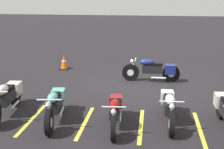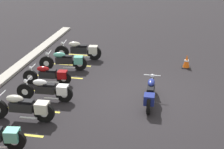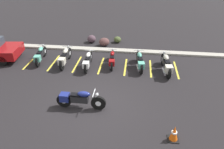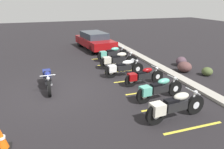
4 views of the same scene
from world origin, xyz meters
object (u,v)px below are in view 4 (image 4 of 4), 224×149
(landscape_rock_1, at_px, (207,71))
(traffic_cone, at_px, (2,139))
(motorcycle_navy_featured, at_px, (48,79))
(parked_bike_2, at_px, (123,68))
(parked_bike_0, at_px, (111,54))
(parked_bike_4, at_px, (158,89))
(car_red, at_px, (95,40))
(parked_bike_1, at_px, (117,60))
(parked_bike_5, at_px, (174,106))
(parked_bike_3, at_px, (143,76))
(landscape_rock_0, at_px, (181,61))
(landscape_rock_2, at_px, (185,67))

(landscape_rock_1, bearing_deg, traffic_cone, -72.22)
(motorcycle_navy_featured, xyz_separation_m, parked_bike_2, (-0.39, 3.65, -0.01))
(parked_bike_0, distance_m, parked_bike_2, 3.05)
(motorcycle_navy_featured, distance_m, parked_bike_0, 5.32)
(motorcycle_navy_featured, bearing_deg, landscape_rock_1, 83.53)
(landscape_rock_1, height_order, traffic_cone, traffic_cone)
(parked_bike_0, distance_m, parked_bike_4, 5.97)
(parked_bike_4, xyz_separation_m, car_red, (-9.51, -0.02, 0.23))
(parked_bike_1, distance_m, parked_bike_5, 5.84)
(motorcycle_navy_featured, height_order, parked_bike_3, motorcycle_navy_featured)
(parked_bike_3, bearing_deg, parked_bike_5, -102.45)
(parked_bike_0, distance_m, landscape_rock_0, 4.24)
(parked_bike_5, bearing_deg, parked_bike_3, 76.42)
(parked_bike_5, height_order, landscape_rock_2, parked_bike_5)
(parked_bike_3, distance_m, landscape_rock_1, 3.68)
(motorcycle_navy_featured, xyz_separation_m, parked_bike_4, (2.56, 3.95, -0.00))
(parked_bike_1, relative_size, landscape_rock_2, 2.99)
(landscape_rock_0, relative_size, traffic_cone, 1.06)
(traffic_cone, bearing_deg, parked_bike_4, 103.51)
(landscape_rock_0, bearing_deg, parked_bike_2, -81.49)
(parked_bike_0, xyz_separation_m, parked_bike_4, (5.97, -0.13, 0.01))
(motorcycle_navy_featured, height_order, landscape_rock_0, motorcycle_navy_featured)
(car_red, xyz_separation_m, landscape_rock_0, (5.97, 3.63, -0.41))
(parked_bike_1, xyz_separation_m, parked_bike_2, (1.42, -0.23, -0.03))
(landscape_rock_0, distance_m, landscape_rock_2, 1.14)
(parked_bike_1, xyz_separation_m, parked_bike_4, (4.38, 0.06, -0.02))
(parked_bike_0, distance_m, parked_bike_1, 1.61)
(parked_bike_1, bearing_deg, landscape_rock_2, -32.05)
(parked_bike_1, bearing_deg, parked_bike_5, -93.76)
(parked_bike_3, relative_size, parked_bike_4, 0.93)
(parked_bike_5, bearing_deg, landscape_rock_1, 31.55)
(landscape_rock_0, bearing_deg, parked_bike_4, -45.54)
(parked_bike_1, xyz_separation_m, landscape_rock_2, (1.85, 3.15, -0.19))
(car_red, bearing_deg, parked_bike_2, -9.33)
(parked_bike_5, bearing_deg, parked_bike_4, 73.62)
(parked_bike_1, xyz_separation_m, parked_bike_5, (5.84, -0.21, 0.01))
(parked_bike_1, xyz_separation_m, landscape_rock_1, (2.72, 3.89, -0.25))
(motorcycle_navy_featured, relative_size, parked_bike_1, 0.96)
(landscape_rock_0, height_order, landscape_rock_2, landscape_rock_2)
(motorcycle_navy_featured, xyz_separation_m, parked_bike_5, (4.02, 3.67, 0.03))
(landscape_rock_1, bearing_deg, car_red, -153.90)
(parked_bike_0, xyz_separation_m, parked_bike_1, (1.60, -0.20, 0.03))
(parked_bike_3, bearing_deg, parked_bike_1, 89.85)
(landscape_rock_2, bearing_deg, parked_bike_0, -139.36)
(parked_bike_5, height_order, landscape_rock_0, parked_bike_5)
(car_red, bearing_deg, parked_bike_0, -4.42)
(car_red, xyz_separation_m, traffic_cone, (10.80, -5.31, -0.39))
(parked_bike_2, xyz_separation_m, traffic_cone, (4.24, -5.04, -0.14))
(parked_bike_0, relative_size, parked_bike_2, 1.01)
(parked_bike_0, distance_m, landscape_rock_1, 5.68)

